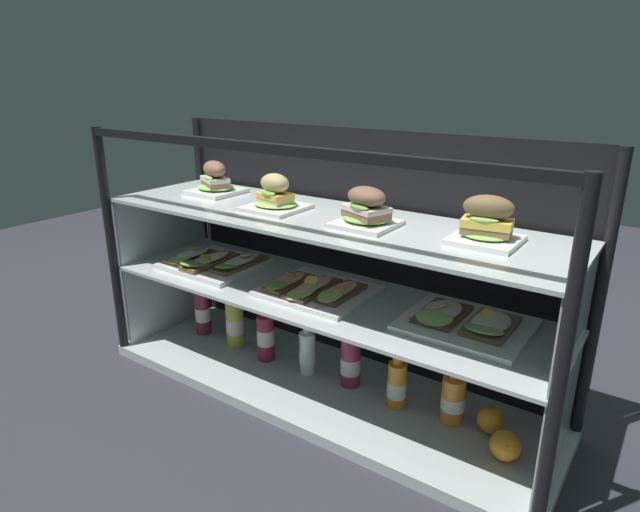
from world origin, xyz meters
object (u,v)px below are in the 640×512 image
Objects in this scene: juice_bottle_back_center at (235,321)px; juice_bottle_back_left at (453,398)px; plated_roll_sandwich_mid_right at (366,210)px; orange_fruit_near_left_post at (505,446)px; juice_bottle_front_fourth at (307,352)px; open_sandwich_tray_left_of_center at (214,262)px; orange_fruit_beside_bottles at (491,420)px; plated_roll_sandwich_far_right at (215,181)px; plated_roll_sandwich_right_of_center at (487,224)px; open_sandwich_tray_far_right at (315,289)px; juice_bottle_near_post at (351,359)px; juice_bottle_front_right_end at (266,335)px; juice_bottle_back_right at (203,311)px; plated_roll_sandwich_mid_left at (275,197)px; juice_bottle_front_second at (397,383)px; open_sandwich_tray_near_right_corner at (465,322)px.

juice_bottle_back_left is (0.87, 0.02, -0.03)m from juice_bottle_back_center.
plated_roll_sandwich_mid_right reaches higher than orange_fruit_near_left_post.
juice_bottle_front_fourth reaches higher than orange_fruit_near_left_post.
juice_bottle_front_fourth is (0.39, 0.05, -0.27)m from open_sandwich_tray_left_of_center.
open_sandwich_tray_left_of_center is at bearing -175.22° from orange_fruit_beside_bottles.
orange_fruit_near_left_post is at bearing -4.13° from plated_roll_sandwich_far_right.
plated_roll_sandwich_right_of_center reaches higher than open_sandwich_tray_far_right.
plated_roll_sandwich_far_right is 1.01m from plated_roll_sandwich_right_of_center.
juice_bottle_front_fourth is (-0.06, 0.04, -0.26)m from open_sandwich_tray_far_right.
juice_bottle_near_post is (0.55, 0.07, -0.25)m from open_sandwich_tray_left_of_center.
juice_bottle_near_post is 0.55m from orange_fruit_near_left_post.
juice_bottle_front_right_end is at bearing -8.61° from plated_roll_sandwich_far_right.
plated_roll_sandwich_far_right is at bearing 13.94° from juice_bottle_back_right.
juice_bottle_back_center is at bearing 179.71° from juice_bottle_front_fourth.
plated_roll_sandwich_mid_left is at bearing 177.62° from open_sandwich_tray_far_right.
plated_roll_sandwich_far_right is 2.08× the size of orange_fruit_near_left_post.
open_sandwich_tray_left_of_center is at bearing -179.30° from plated_roll_sandwich_mid_right.
juice_bottle_near_post is at bearing 31.49° from open_sandwich_tray_far_right.
juice_bottle_back_left is 2.46× the size of orange_fruit_beside_bottles.
plated_roll_sandwich_right_of_center is at bearing -22.90° from juice_bottle_back_left.
juice_bottle_back_center is at bearing -177.72° from juice_bottle_near_post.
plated_roll_sandwich_mid_left is at bearing -8.03° from juice_bottle_back_center.
open_sandwich_tray_left_of_center is 1.14m from orange_fruit_near_left_post.
juice_bottle_front_fourth is at bearing 2.67° from juice_bottle_front_right_end.
plated_roll_sandwich_right_of_center reaches higher than open_sandwich_tray_left_of_center.
juice_bottle_front_fourth is (-0.58, -0.00, -0.55)m from plated_roll_sandwich_right_of_center.
juice_bottle_back_right is 0.18m from juice_bottle_back_center.
juice_bottle_front_second is 2.46× the size of orange_fruit_near_left_post.
orange_fruit_near_left_post is at bearing -23.28° from plated_roll_sandwich_right_of_center.
juice_bottle_near_post is (0.16, 0.02, 0.02)m from juice_bottle_front_fourth.
juice_bottle_back_right is 1.24m from orange_fruit_near_left_post.
juice_bottle_back_left is (0.18, 0.02, -0.00)m from juice_bottle_front_second.
juice_bottle_front_second is at bearing 3.80° from open_sandwich_tray_left_of_center.
plated_roll_sandwich_right_of_center is 0.67× the size of juice_bottle_back_center.
plated_roll_sandwich_far_right reaches higher than plated_roll_sandwich_mid_right.
juice_bottle_back_center reaches higher than juice_bottle_front_right_end.
open_sandwich_tray_near_right_corner reaches higher than juice_bottle_near_post.
juice_bottle_front_fourth is (0.53, -0.01, -0.01)m from juice_bottle_back_right.
plated_roll_sandwich_mid_right reaches higher than orange_fruit_beside_bottles.
plated_roll_sandwich_mid_left is 0.71m from juice_bottle_front_second.
open_sandwich_tray_left_of_center reaches higher than juice_bottle_back_center.
plated_roll_sandwich_right_of_center is 2.03× the size of orange_fruit_near_left_post.
orange_fruit_beside_bottles is at bearing 3.41° from juice_bottle_front_right_end.
open_sandwich_tray_far_right is 0.66m from orange_fruit_beside_bottles.
juice_bottle_back_right reaches higher than orange_fruit_beside_bottles.
juice_bottle_front_second is (-0.20, -0.00, -0.26)m from open_sandwich_tray_near_right_corner.
juice_bottle_back_left is at bearing 4.47° from open_sandwich_tray_left_of_center.
open_sandwich_tray_near_right_corner reaches higher than orange_fruit_beside_bottles.
plated_roll_sandwich_mid_right is at bearing -3.31° from juice_bottle_back_right.
plated_roll_sandwich_mid_left is 0.33m from open_sandwich_tray_far_right.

